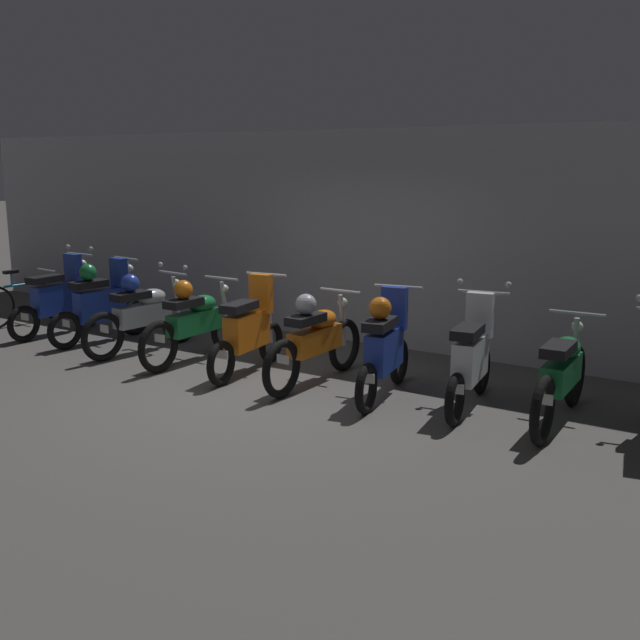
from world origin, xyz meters
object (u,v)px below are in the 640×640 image
(bicycle, at_px, (26,302))
(motorbike_slot_3, at_px, (195,321))
(motorbike_slot_4, at_px, (249,331))
(motorbike_slot_7, at_px, (471,359))
(motorbike_slot_2, at_px, (144,313))
(motorbike_slot_0, at_px, (58,299))
(motorbike_slot_8, at_px, (562,375))
(motorbike_slot_1, at_px, (101,303))
(motorbike_slot_6, at_px, (385,347))
(motorbike_slot_5, at_px, (315,339))

(bicycle, bearing_deg, motorbike_slot_3, -3.46)
(motorbike_slot_3, distance_m, bicycle, 3.81)
(motorbike_slot_4, height_order, motorbike_slot_7, motorbike_slot_7)
(motorbike_slot_2, distance_m, bicycle, 2.89)
(motorbike_slot_2, xyz_separation_m, motorbike_slot_4, (1.84, -0.05, -0.00))
(motorbike_slot_0, bearing_deg, motorbike_slot_8, 0.94)
(bicycle, bearing_deg, motorbike_slot_1, -4.62)
(motorbike_slot_8, bearing_deg, motorbike_slot_7, -178.90)
(motorbike_slot_6, distance_m, motorbike_slot_8, 1.86)
(motorbike_slot_4, bearing_deg, motorbike_slot_2, 178.51)
(motorbike_slot_0, height_order, motorbike_slot_5, motorbike_slot_0)
(motorbike_slot_2, xyz_separation_m, motorbike_slot_8, (5.54, 0.19, -0.04))
(motorbike_slot_3, height_order, bicycle, motorbike_slot_3)
(motorbike_slot_2, xyz_separation_m, motorbike_slot_6, (3.69, -0.01, 0.04))
(motorbike_slot_1, relative_size, motorbike_slot_7, 1.00)
(motorbike_slot_5, xyz_separation_m, motorbike_slot_8, (2.77, 0.17, -0.04))
(motorbike_slot_4, height_order, bicycle, motorbike_slot_4)
(motorbike_slot_2, distance_m, motorbike_slot_7, 4.61)
(motorbike_slot_0, height_order, motorbike_slot_6, motorbike_slot_0)
(motorbike_slot_2, bearing_deg, motorbike_slot_0, 178.01)
(motorbike_slot_6, bearing_deg, motorbike_slot_1, 178.94)
(motorbike_slot_1, relative_size, bicycle, 0.97)
(motorbike_slot_2, relative_size, motorbike_slot_8, 1.00)
(motorbike_slot_0, relative_size, motorbike_slot_3, 0.86)
(motorbike_slot_3, bearing_deg, motorbike_slot_4, -3.22)
(motorbike_slot_2, bearing_deg, motorbike_slot_6, -0.14)
(motorbike_slot_6, distance_m, bicycle, 6.58)
(motorbike_slot_3, height_order, motorbike_slot_5, same)
(motorbike_slot_3, bearing_deg, bicycle, 176.54)
(motorbike_slot_0, height_order, motorbike_slot_8, motorbike_slot_0)
(motorbike_slot_5, bearing_deg, motorbike_slot_3, -179.61)
(motorbike_slot_2, height_order, motorbike_slot_4, motorbike_slot_4)
(motorbike_slot_6, xyz_separation_m, motorbike_slot_7, (0.92, 0.18, -0.04))
(motorbike_slot_5, bearing_deg, motorbike_slot_0, 179.40)
(motorbike_slot_5, height_order, motorbike_slot_6, motorbike_slot_6)
(motorbike_slot_1, xyz_separation_m, motorbike_slot_4, (2.76, -0.12, -0.04))
(motorbike_slot_2, distance_m, motorbike_slot_3, 0.92)
(motorbike_slot_1, relative_size, motorbike_slot_8, 0.86)
(motorbike_slot_3, xyz_separation_m, motorbike_slot_6, (2.77, -0.01, 0.04))
(motorbike_slot_3, relative_size, motorbike_slot_4, 1.16)
(motorbike_slot_2, relative_size, motorbike_slot_5, 1.00)
(motorbike_slot_1, bearing_deg, motorbike_slot_8, 0.97)
(motorbike_slot_5, relative_size, bicycle, 1.13)
(motorbike_slot_1, xyz_separation_m, motorbike_slot_2, (0.92, -0.08, -0.04))
(motorbike_slot_2, distance_m, motorbike_slot_8, 5.54)
(motorbike_slot_0, distance_m, motorbike_slot_8, 7.39)
(motorbike_slot_7, relative_size, motorbike_slot_8, 0.86)
(motorbike_slot_8, distance_m, bicycle, 8.42)
(motorbike_slot_5, bearing_deg, motorbike_slot_7, 4.69)
(motorbike_slot_1, height_order, motorbike_slot_8, motorbike_slot_1)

